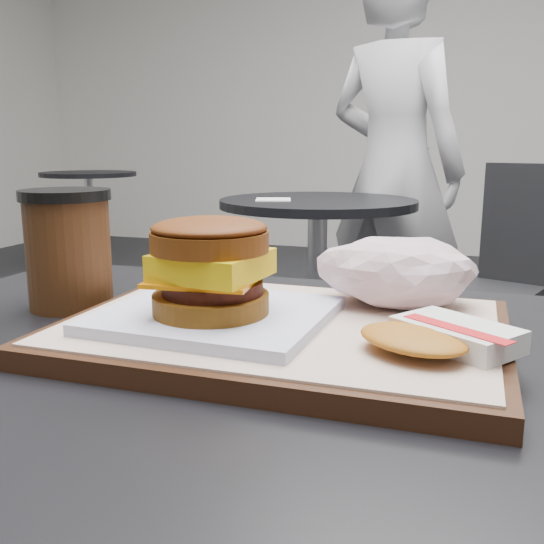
{
  "coord_description": "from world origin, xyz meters",
  "views": [
    {
      "loc": [
        0.18,
        -0.44,
        0.94
      ],
      "look_at": [
        0.02,
        0.04,
        0.83
      ],
      "focal_mm": 40.0,
      "sensor_mm": 36.0,
      "label": 1
    }
  ],
  "objects_px": {
    "serving_tray": "(283,331)",
    "breakfast_sandwich": "(212,279)",
    "hash_brown": "(437,336)",
    "crumpled_wrapper": "(396,271)",
    "coffee_cup": "(68,245)",
    "patron": "(394,170)",
    "neighbor_table": "(317,254)",
    "neighbor_chair": "(500,273)"
  },
  "relations": [
    {
      "from": "serving_tray",
      "to": "hash_brown",
      "type": "xyz_separation_m",
      "value": [
        0.13,
        -0.04,
        0.02
      ]
    },
    {
      "from": "serving_tray",
      "to": "neighbor_table",
      "type": "bearing_deg",
      "value": 103.26
    },
    {
      "from": "serving_tray",
      "to": "patron",
      "type": "relative_size",
      "value": 0.23
    },
    {
      "from": "hash_brown",
      "to": "neighbor_table",
      "type": "height_order",
      "value": "hash_brown"
    },
    {
      "from": "coffee_cup",
      "to": "breakfast_sandwich",
      "type": "bearing_deg",
      "value": -18.95
    },
    {
      "from": "serving_tray",
      "to": "coffee_cup",
      "type": "relative_size",
      "value": 3.02
    },
    {
      "from": "serving_tray",
      "to": "breakfast_sandwich",
      "type": "height_order",
      "value": "breakfast_sandwich"
    },
    {
      "from": "neighbor_table",
      "to": "patron",
      "type": "relative_size",
      "value": 0.45
    },
    {
      "from": "serving_tray",
      "to": "breakfast_sandwich",
      "type": "xyz_separation_m",
      "value": [
        -0.05,
        -0.03,
        0.05
      ]
    },
    {
      "from": "neighbor_table",
      "to": "crumpled_wrapper",
      "type": "bearing_deg",
      "value": -72.99
    },
    {
      "from": "serving_tray",
      "to": "neighbor_table",
      "type": "distance_m",
      "value": 1.66
    },
    {
      "from": "breakfast_sandwich",
      "to": "hash_brown",
      "type": "height_order",
      "value": "breakfast_sandwich"
    },
    {
      "from": "crumpled_wrapper",
      "to": "coffee_cup",
      "type": "relative_size",
      "value": 1.18
    },
    {
      "from": "serving_tray",
      "to": "neighbor_chair",
      "type": "bearing_deg",
      "value": 81.5
    },
    {
      "from": "breakfast_sandwich",
      "to": "neighbor_chair",
      "type": "bearing_deg",
      "value": 79.83
    },
    {
      "from": "serving_tray",
      "to": "coffee_cup",
      "type": "height_order",
      "value": "coffee_cup"
    },
    {
      "from": "breakfast_sandwich",
      "to": "coffee_cup",
      "type": "height_order",
      "value": "coffee_cup"
    },
    {
      "from": "neighbor_table",
      "to": "patron",
      "type": "distance_m",
      "value": 0.58
    },
    {
      "from": "coffee_cup",
      "to": "patron",
      "type": "relative_size",
      "value": 0.08
    },
    {
      "from": "patron",
      "to": "coffee_cup",
      "type": "bearing_deg",
      "value": 112.42
    },
    {
      "from": "serving_tray",
      "to": "neighbor_table",
      "type": "xyz_separation_m",
      "value": [
        -0.38,
        1.6,
        -0.23
      ]
    },
    {
      "from": "breakfast_sandwich",
      "to": "hash_brown",
      "type": "distance_m",
      "value": 0.19
    },
    {
      "from": "crumpled_wrapper",
      "to": "hash_brown",
      "type": "bearing_deg",
      "value": -69.07
    },
    {
      "from": "neighbor_chair",
      "to": "crumpled_wrapper",
      "type": "bearing_deg",
      "value": -95.88
    },
    {
      "from": "serving_tray",
      "to": "crumpled_wrapper",
      "type": "relative_size",
      "value": 2.56
    },
    {
      "from": "hash_brown",
      "to": "neighbor_table",
      "type": "relative_size",
      "value": 0.18
    },
    {
      "from": "hash_brown",
      "to": "crumpled_wrapper",
      "type": "distance_m",
      "value": 0.14
    },
    {
      "from": "serving_tray",
      "to": "coffee_cup",
      "type": "bearing_deg",
      "value": 171.05
    },
    {
      "from": "patron",
      "to": "neighbor_table",
      "type": "bearing_deg",
      "value": 90.84
    },
    {
      "from": "neighbor_chair",
      "to": "coffee_cup",
      "type": "bearing_deg",
      "value": -107.09
    },
    {
      "from": "coffee_cup",
      "to": "patron",
      "type": "xyz_separation_m",
      "value": [
        0.08,
        2.02,
        -0.0
      ]
    },
    {
      "from": "crumpled_wrapper",
      "to": "coffee_cup",
      "type": "xyz_separation_m",
      "value": [
        -0.34,
        -0.05,
        0.01
      ]
    },
    {
      "from": "breakfast_sandwich",
      "to": "coffee_cup",
      "type": "bearing_deg",
      "value": 161.05
    },
    {
      "from": "breakfast_sandwich",
      "to": "coffee_cup",
      "type": "distance_m",
      "value": 0.21
    },
    {
      "from": "coffee_cup",
      "to": "neighbor_chair",
      "type": "xyz_separation_m",
      "value": [
        0.5,
        1.63,
        -0.33
      ]
    },
    {
      "from": "coffee_cup",
      "to": "neighbor_table",
      "type": "relative_size",
      "value": 0.17
    },
    {
      "from": "crumpled_wrapper",
      "to": "patron",
      "type": "distance_m",
      "value": 1.99
    },
    {
      "from": "serving_tray",
      "to": "breakfast_sandwich",
      "type": "distance_m",
      "value": 0.08
    },
    {
      "from": "coffee_cup",
      "to": "patron",
      "type": "distance_m",
      "value": 2.03
    },
    {
      "from": "coffee_cup",
      "to": "neighbor_table",
      "type": "height_order",
      "value": "coffee_cup"
    },
    {
      "from": "breakfast_sandwich",
      "to": "neighbor_table",
      "type": "bearing_deg",
      "value": 101.2
    },
    {
      "from": "serving_tray",
      "to": "hash_brown",
      "type": "distance_m",
      "value": 0.14
    }
  ]
}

